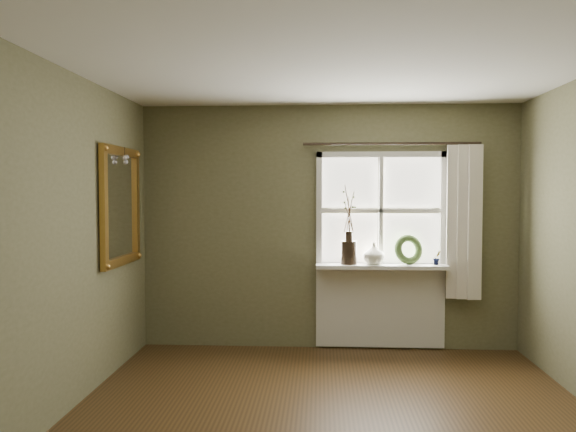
{
  "coord_description": "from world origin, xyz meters",
  "views": [
    {
      "loc": [
        -0.09,
        -3.75,
        1.68
      ],
      "look_at": [
        -0.39,
        1.55,
        1.45
      ],
      "focal_mm": 35.0,
      "sensor_mm": 36.0,
      "label": 1
    }
  ],
  "objects_px": {
    "dark_jug": "(349,253)",
    "wreath": "(408,253)",
    "cream_vase": "(374,253)",
    "gilt_mirror": "(121,206)"
  },
  "relations": [
    {
      "from": "dark_jug",
      "to": "wreath",
      "type": "distance_m",
      "value": 0.63
    },
    {
      "from": "cream_vase",
      "to": "gilt_mirror",
      "type": "bearing_deg",
      "value": -164.09
    },
    {
      "from": "gilt_mirror",
      "to": "wreath",
      "type": "bearing_deg",
      "value": 14.69
    },
    {
      "from": "wreath",
      "to": "gilt_mirror",
      "type": "height_order",
      "value": "gilt_mirror"
    },
    {
      "from": "cream_vase",
      "to": "gilt_mirror",
      "type": "xyz_separation_m",
      "value": [
        -2.43,
        -0.69,
        0.51
      ]
    },
    {
      "from": "dark_jug",
      "to": "cream_vase",
      "type": "height_order",
      "value": "dark_jug"
    },
    {
      "from": "dark_jug",
      "to": "wreath",
      "type": "bearing_deg",
      "value": 3.67
    },
    {
      "from": "wreath",
      "to": "gilt_mirror",
      "type": "relative_size",
      "value": 0.29
    },
    {
      "from": "dark_jug",
      "to": "wreath",
      "type": "relative_size",
      "value": 0.77
    },
    {
      "from": "wreath",
      "to": "gilt_mirror",
      "type": "distance_m",
      "value": 2.94
    }
  ]
}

